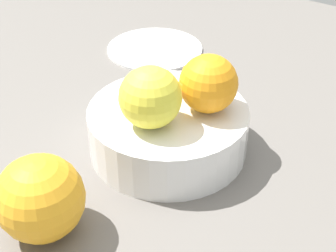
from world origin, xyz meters
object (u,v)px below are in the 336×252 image
at_px(orange_in_bowl_1, 208,84).
at_px(orange_loose_0, 40,198).
at_px(orange_in_bowl_0, 151,97).
at_px(fruit_bowl, 168,131).
at_px(side_plate, 155,48).

xyz_separation_m(orange_in_bowl_1, orange_loose_0, (0.20, -0.06, -0.05)).
bearing_deg(orange_in_bowl_1, orange_loose_0, -16.71).
xyz_separation_m(orange_in_bowl_0, orange_in_bowl_1, (-0.06, 0.03, -0.00)).
bearing_deg(fruit_bowl, orange_in_bowl_0, 1.11).
distance_m(fruit_bowl, side_plate, 0.26).
relative_size(fruit_bowl, orange_loose_0, 2.16).
bearing_deg(orange_loose_0, orange_in_bowl_1, 163.29).
bearing_deg(side_plate, fruit_bowl, 38.98).
distance_m(orange_in_bowl_1, side_plate, 0.28).
height_order(fruit_bowl, orange_in_bowl_0, orange_in_bowl_0).
xyz_separation_m(orange_in_bowl_1, side_plate, (-0.18, -0.20, -0.08)).
height_order(fruit_bowl, orange_loose_0, orange_loose_0).
xyz_separation_m(fruit_bowl, orange_in_bowl_1, (-0.03, 0.04, 0.06)).
xyz_separation_m(orange_loose_0, side_plate, (-0.38, -0.14, -0.04)).
xyz_separation_m(orange_in_bowl_0, side_plate, (-0.24, -0.17, -0.09)).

